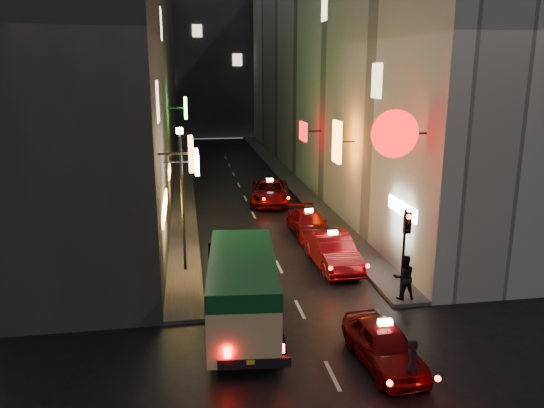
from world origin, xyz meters
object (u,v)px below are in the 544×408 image
taxi_near (384,341)px  traffic_light (406,236)px  pedestrian_crossing (413,363)px  minibus (242,284)px  lamp_post (182,190)px

taxi_near → traffic_light: traffic_light is taller
pedestrian_crossing → traffic_light: (2.08, 5.60, 1.78)m
taxi_near → pedestrian_crossing: size_ratio=2.70×
minibus → traffic_light: (6.28, 1.24, 1.00)m
taxi_near → pedestrian_crossing: bearing=-81.3°
pedestrian_crossing → traffic_light: size_ratio=0.52×
lamp_post → traffic_light: bearing=-28.9°
taxi_near → pedestrian_crossing: pedestrian_crossing is taller
pedestrian_crossing → minibus: bearing=47.1°
traffic_light → lamp_post: (-8.20, 4.53, 1.04)m
minibus → pedestrian_crossing: minibus is taller
lamp_post → minibus: bearing=-71.6°
minibus → pedestrian_crossing: size_ratio=3.54×
traffic_light → lamp_post: 9.42m
lamp_post → taxi_near: bearing=-55.6°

